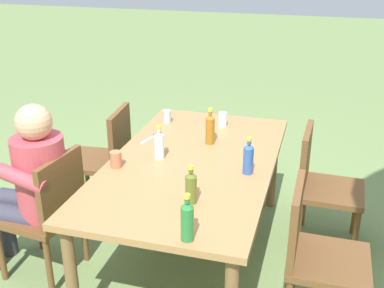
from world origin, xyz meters
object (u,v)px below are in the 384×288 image
Objects in this scene: chair_far_right at (315,250)px; bottle_olive at (191,187)px; table_knife at (153,137)px; bottle_green at (187,220)px; bottle_clear at (159,145)px; person_in_white_shirt at (31,183)px; chair_near_right at (49,209)px; cup_glass at (223,119)px; bottle_amber at (210,129)px; chair_near_left at (107,155)px; bottle_blue at (248,158)px; cup_terracotta at (116,159)px; cup_steel at (167,116)px; dining_table at (192,171)px; backpack_by_near_side at (239,149)px; chair_far_left at (321,182)px.

chair_far_right is 0.77m from bottle_olive.
bottle_green is at bearing 27.45° from table_knife.
bottle_clear is at bearing 27.25° from table_knife.
person_in_white_shirt is at bearing -60.72° from bottle_clear.
chair_near_right is at bearing -94.96° from bottle_olive.
bottle_amber is at bearing -1.93° from cup_glass.
bottle_amber is at bearing 82.83° from chair_near_left.
bottle_blue is (0.50, 1.20, 0.35)m from chair_near_left.
chair_far_right is 1.31m from cup_terracotta.
cup_steel is at bearing -126.75° from bottle_amber.
dining_table is 2.14× the size of chair_near_right.
backpack_by_near_side is (-1.50, 0.27, -0.63)m from bottle_clear.
chair_far_right is at bearing 97.82° from bottle_olive.
chair_far_right is 1.63m from cup_steel.
bottle_amber is at bearing 138.08° from cup_terracotta.
bottle_green reaches higher than bottle_blue.
dining_table is 8.42× the size of bottle_olive.
cup_terracotta is 1.01m from cup_glass.
bottle_green reaches higher than cup_terracotta.
backpack_by_near_side is at bearing 159.53° from table_knife.
bottle_clear is 0.54× the size of backpack_by_near_side.
bottle_green is 2.43m from backpack_by_near_side.
bottle_green is 2.36× the size of cup_terracotta.
bottle_olive is at bearing -36.16° from chair_far_left.
chair_far_left is (-0.84, 0.00, 0.00)m from chair_far_right.
bottle_olive is at bearing 2.56° from backpack_by_near_side.
chair_near_left reaches higher than dining_table.
backpack_by_near_side is at bearing -168.13° from bottle_blue.
cup_glass is at bearing -175.81° from bottle_olive.
chair_far_right is 3.68× the size of bottle_blue.
bottle_clear reaches higher than backpack_by_near_side.
dining_table is at bearing 117.50° from chair_near_right.
backpack_by_near_side is (-1.17, 0.44, -0.54)m from table_knife.
chair_near_left is 3.36× the size of bottle_amber.
dining_table is 0.56m from bottle_olive.
cup_steel is (-1.05, 0.55, 0.13)m from person_in_white_shirt.
bottle_amber reaches higher than dining_table.
chair_near_left is at bearing -64.45° from cup_steel.
dining_table is 18.94× the size of cup_steel.
cup_steel is at bearing 176.50° from cup_terracotta.
cup_terracotta is 0.25× the size of backpack_by_near_side.
bottle_olive is (0.08, 0.96, 0.34)m from chair_near_right.
bottle_amber reaches higher than cup_terracotta.
dining_table is 2.14× the size of chair_far_left.
bottle_amber reaches higher than backpack_by_near_side.
dining_table is 0.94m from chair_near_right.
bottle_olive reaches higher than chair_far_right.
table_knife is (0.33, -0.00, -0.04)m from cup_steel.
bottle_olive is (0.09, -0.68, 0.34)m from chair_far_right.
cup_steel is at bearing -165.60° from bottle_clear.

